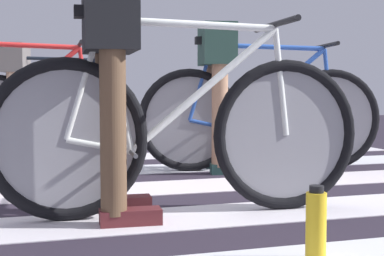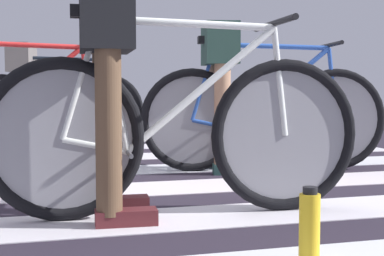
{
  "view_description": "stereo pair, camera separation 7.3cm",
  "coord_description": "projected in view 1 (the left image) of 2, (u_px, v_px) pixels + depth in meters",
  "views": [
    {
      "loc": [
        -0.62,
        -3.27,
        0.6
      ],
      "look_at": [
        0.25,
        -0.35,
        0.38
      ],
      "focal_mm": 52.0,
      "sensor_mm": 36.0,
      "label": 1
    },
    {
      "loc": [
        -0.55,
        -3.27,
        0.6
      ],
      "look_at": [
        0.25,
        -0.35,
        0.38
      ],
      "focal_mm": 52.0,
      "sensor_mm": 36.0,
      "label": 2
    }
  ],
  "objects": [
    {
      "name": "cyclist_1_of_4",
      "position": [
        111.0,
        70.0,
        2.43
      ],
      "size": [
        0.33,
        0.42,
        1.02
      ],
      "rotation": [
        0.0,
        0.0,
        -0.06
      ],
      "color": "brown",
      "rests_on": "ground"
    },
    {
      "name": "bicycle_1_of_4",
      "position": [
        180.0,
        131.0,
        2.52
      ],
      "size": [
        1.74,
        0.52,
        0.93
      ],
      "rotation": [
        0.0,
        0.0,
        -0.06
      ],
      "color": "black",
      "rests_on": "ground"
    },
    {
      "name": "bicycle_4_of_4",
      "position": [
        49.0,
        108.0,
        5.49
      ],
      "size": [
        1.71,
        0.56,
        0.93
      ],
      "rotation": [
        0.0,
        0.0,
        -0.2
      ],
      "color": "black",
      "rests_on": "ground"
    },
    {
      "name": "ground",
      "position": [
        136.0,
        186.0,
        3.35
      ],
      "size": [
        18.0,
        14.0,
        0.02
      ],
      "color": "#28212E"
    },
    {
      "name": "bicycle_3_of_4",
      "position": [
        12.0,
        117.0,
        3.72
      ],
      "size": [
        1.74,
        0.52,
        0.93
      ],
      "rotation": [
        0.0,
        0.0,
        -0.04
      ],
      "color": "black",
      "rests_on": "ground"
    },
    {
      "name": "crosswalk_markings",
      "position": [
        139.0,
        189.0,
        3.19
      ],
      "size": [
        5.43,
        6.52,
        0.0
      ],
      "color": "silver",
      "rests_on": "ground"
    },
    {
      "name": "cyclist_4_of_4",
      "position": [
        16.0,
        80.0,
        5.44
      ],
      "size": [
        0.38,
        0.45,
        1.01
      ],
      "rotation": [
        0.0,
        0.0,
        -0.2
      ],
      "color": "tan",
      "rests_on": "ground"
    },
    {
      "name": "cyclist_2_of_4",
      "position": [
        217.0,
        77.0,
        3.85
      ],
      "size": [
        0.38,
        0.44,
        1.02
      ],
      "rotation": [
        0.0,
        0.0,
        -0.18
      ],
      "color": "#A87A5B",
      "rests_on": "ground"
    },
    {
      "name": "bicycle_2_of_4",
      "position": [
        261.0,
        116.0,
        3.91
      ],
      "size": [
        1.72,
        0.55,
        0.93
      ],
      "rotation": [
        0.0,
        0.0,
        -0.18
      ],
      "color": "black",
      "rests_on": "ground"
    },
    {
      "name": "water_bottle",
      "position": [
        316.0,
        225.0,
        1.87
      ],
      "size": [
        0.07,
        0.07,
        0.26
      ],
      "color": "gold",
      "rests_on": "ground"
    }
  ]
}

